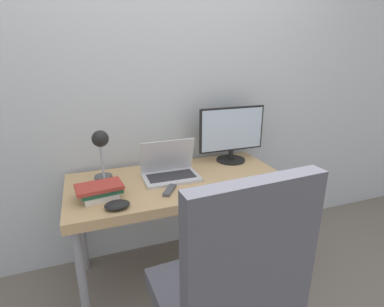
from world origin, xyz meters
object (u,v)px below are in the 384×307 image
at_px(game_controller, 117,205).
at_px(desk_lamp, 101,147).
at_px(monitor, 232,133).
at_px(office_chair, 231,288).
at_px(book_stack, 100,190).
at_px(laptop, 170,170).

bearing_deg(game_controller, desk_lamp, 96.66).
bearing_deg(desk_lamp, game_controller, -83.34).
relative_size(monitor, game_controller, 3.78).
height_order(monitor, desk_lamp, monitor).
bearing_deg(office_chair, book_stack, 119.58).
distance_m(laptop, game_controller, 0.49).
xyz_separation_m(office_chair, game_controller, (-0.37, 0.62, 0.13)).
xyz_separation_m(laptop, desk_lamp, (-0.42, 0.03, 0.20)).
distance_m(laptop, monitor, 0.57).
distance_m(office_chair, book_stack, 0.91).
bearing_deg(game_controller, book_stack, 115.08).
bearing_deg(laptop, book_stack, -161.89).
distance_m(monitor, book_stack, 1.04).
xyz_separation_m(office_chair, book_stack, (-0.44, 0.78, 0.15)).
xyz_separation_m(monitor, book_stack, (-0.98, -0.30, -0.17)).
bearing_deg(office_chair, game_controller, 120.68).
xyz_separation_m(desk_lamp, office_chair, (0.41, -0.96, -0.36)).
bearing_deg(game_controller, laptop, 39.09).
xyz_separation_m(laptop, monitor, (0.53, 0.15, 0.17)).
bearing_deg(book_stack, game_controller, -64.92).
bearing_deg(laptop, office_chair, -90.82).
height_order(desk_lamp, game_controller, desk_lamp).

